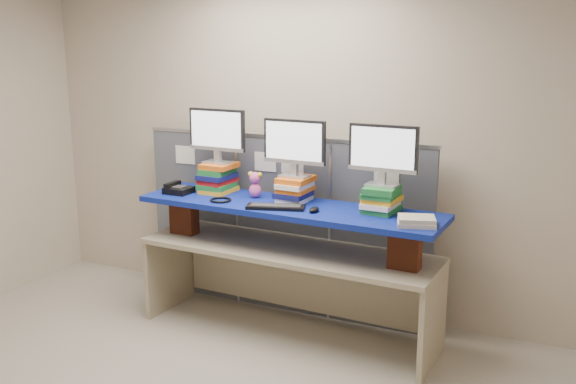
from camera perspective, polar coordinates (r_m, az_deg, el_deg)
The scene contains 18 objects.
room at distance 3.83m, azimuth -12.01°, elevation -0.33°, with size 5.00×4.00×2.80m.
cubicle_partition at distance 5.46m, azimuth -0.45°, elevation -2.84°, with size 2.60×0.06×1.53m.
desk at distance 5.05m, azimuth -0.00°, elevation -6.52°, with size 2.39×0.78×0.72m.
brick_pier_left at distance 5.41m, azimuth -9.21°, elevation -2.10°, with size 0.22×0.12×0.30m, color maroon.
brick_pier_right at distance 4.58m, azimuth 10.35°, elevation -4.95°, with size 0.22×0.12×0.30m, color maroon.
blue_board at distance 4.92m, azimuth 0.00°, elevation -1.38°, with size 2.41×0.60×0.04m, color navy.
book_stack_left at distance 5.34m, azimuth -6.25°, elevation 1.27°, with size 0.27×0.32×0.24m.
book_stack_center at distance 4.99m, azimuth 0.60°, elevation 0.27°, with size 0.26×0.31×0.19m.
book_stack_right at distance 4.73m, azimuth 8.30°, elevation -0.62°, with size 0.26×0.32×0.20m.
monitor_left at distance 5.27m, azimuth -6.33°, elevation 5.27°, with size 0.51×0.15×0.45m.
monitor_center at distance 4.93m, azimuth 0.57°, elevation 4.23°, with size 0.51×0.15×0.45m.
monitor_right at distance 4.65m, azimuth 8.44°, elevation 3.58°, with size 0.51×0.15×0.45m.
keyboard at distance 4.79m, azimuth -1.11°, elevation -1.33°, with size 0.46×0.26×0.03m.
mouse at distance 4.70m, azimuth 2.33°, elevation -1.57°, with size 0.07×0.12×0.04m, color black.
desk_phone at distance 5.36m, azimuth -9.76°, elevation 0.24°, with size 0.21×0.19×0.09m.
headset at distance 5.05m, azimuth -6.01°, elevation -0.71°, with size 0.17×0.17×0.02m, color black.
plush_toy at distance 5.12m, azimuth -2.94°, elevation 0.67°, with size 0.12×0.09×0.21m.
binder_stack at distance 4.44m, azimuth 11.36°, elevation -2.56°, with size 0.31×0.27×0.06m.
Camera 1 is at (2.26, -2.96, 2.27)m, focal length 40.00 mm.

